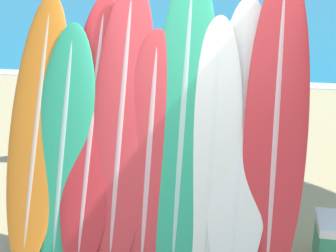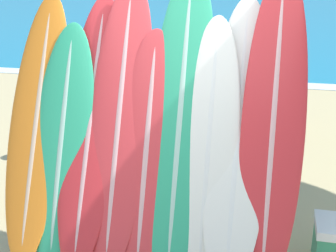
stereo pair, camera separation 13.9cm
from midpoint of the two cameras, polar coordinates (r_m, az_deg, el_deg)
name	(u,v)px [view 2 (the right image)]	position (r m, az deg, el deg)	size (l,w,h in m)	color
ocean_water	(272,3)	(40.00, 12.67, 14.45)	(120.00, 60.00, 0.01)	teal
surfboard_rack	(147,205)	(4.12, -1.61, -9.63)	(2.38, 0.04, 0.96)	#47474C
surfboard_slot_0	(37,127)	(4.28, -14.79, -0.15)	(0.53, 1.05, 2.27)	orange
surfboard_slot_1	(62,144)	(4.16, -11.85, -2.19)	(0.56, 0.87, 2.03)	#289E70
surfboard_slot_2	(90,131)	(4.08, -8.53, -0.61)	(0.52, 1.11, 2.27)	red
surfboard_slot_3	(119,124)	(3.99, -4.97, 0.23)	(0.54, 1.05, 2.43)	red
surfboard_slot_4	(147,154)	(3.91, -1.60, -3.38)	(0.54, 0.80, 2.00)	red
surfboard_slot_5	(180,124)	(3.86, 2.50, 0.28)	(0.55, 1.01, 2.51)	#289E70
surfboard_slot_6	(208,151)	(3.82, 5.99, -3.10)	(0.49, 0.84, 2.12)	silver
surfboard_slot_7	(237,143)	(3.82, 9.47, -2.05)	(0.53, 1.09, 2.27)	silver
surfboard_slot_8	(273,130)	(3.78, 13.68, -0.50)	(0.50, 0.96, 2.52)	red
person_near_water	(117,88)	(6.16, -5.55, 4.61)	(0.24, 0.31, 1.82)	#A87A5B
person_mid_beach	(256,73)	(7.57, 11.20, 6.32)	(0.22, 0.28, 1.67)	#846047
person_far_left	(131,58)	(8.67, -4.07, 8.29)	(0.23, 0.29, 1.72)	tan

